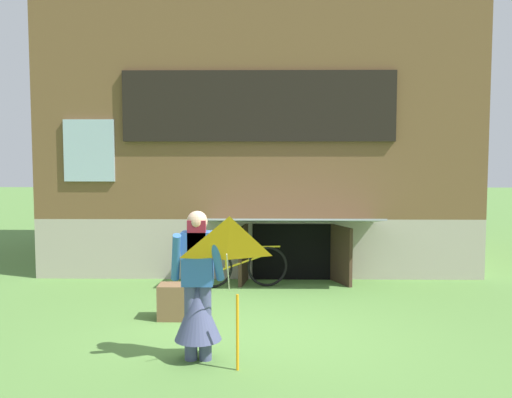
{
  "coord_description": "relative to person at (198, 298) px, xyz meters",
  "views": [
    {
      "loc": [
        0.1,
        -7.31,
        2.3
      ],
      "look_at": [
        -0.02,
        0.77,
        1.64
      ],
      "focal_mm": 40.61,
      "sensor_mm": 36.0,
      "label": 1
    }
  ],
  "objects": [
    {
      "name": "kite",
      "position": [
        0.38,
        -0.45,
        0.6
      ],
      "size": [
        0.78,
        0.69,
        1.6
      ],
      "color": "orange",
      "rests_on": "ground_plane"
    },
    {
      "name": "wooden_crate",
      "position": [
        -0.52,
        1.58,
        -0.46
      ],
      "size": [
        0.42,
        0.35,
        0.48
      ],
      "primitive_type": "cube",
      "color": "brown",
      "rests_on": "ground_plane"
    },
    {
      "name": "log_house",
      "position": [
        0.63,
        6.55,
        1.9
      ],
      "size": [
        8.12,
        6.06,
        5.2
      ],
      "color": "#ADA393",
      "rests_on": "ground_plane"
    },
    {
      "name": "bicycle_yellow",
      "position": [
        0.31,
        3.45,
        -0.34
      ],
      "size": [
        1.63,
        0.28,
        0.75
      ],
      "rotation": [
        0.0,
        0.0,
        0.15
      ],
      "color": "black",
      "rests_on": "ground_plane"
    },
    {
      "name": "person",
      "position": [
        0.0,
        0.0,
        0.0
      ],
      "size": [
        0.61,
        0.53,
        1.66
      ],
      "rotation": [
        0.0,
        0.0,
        -0.28
      ],
      "color": "#474C75",
      "rests_on": "ground_plane"
    },
    {
      "name": "ground_plane",
      "position": [
        0.63,
        1.08,
        -0.7
      ],
      "size": [
        60.0,
        60.0,
        0.0
      ],
      "primitive_type": "plane",
      "color": "#56843D"
    }
  ]
}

